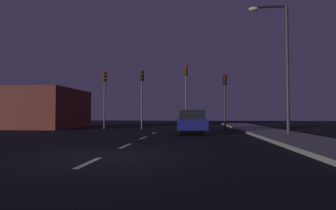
# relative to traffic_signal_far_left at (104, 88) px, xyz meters

# --- Properties ---
(ground_plane) EXTENTS (80.00, 80.00, 0.00)m
(ground_plane) POSITION_rel_traffic_signal_far_left_xyz_m (5.08, -8.20, -3.48)
(ground_plane) COLOR black
(sidewalk_curb_right) EXTENTS (3.00, 40.00, 0.15)m
(sidewalk_curb_right) POSITION_rel_traffic_signal_far_left_xyz_m (12.58, -8.20, -3.40)
(sidewalk_curb_right) COLOR gray
(sidewalk_curb_right) RESTS_ON ground_plane
(lane_stripe_nearest) EXTENTS (0.16, 1.60, 0.01)m
(lane_stripe_nearest) POSITION_rel_traffic_signal_far_left_xyz_m (5.08, -16.40, -3.47)
(lane_stripe_nearest) COLOR silver
(lane_stripe_nearest) RESTS_ON ground_plane
(lane_stripe_second) EXTENTS (0.16, 1.60, 0.01)m
(lane_stripe_second) POSITION_rel_traffic_signal_far_left_xyz_m (5.08, -12.60, -3.47)
(lane_stripe_second) COLOR silver
(lane_stripe_second) RESTS_ON ground_plane
(lane_stripe_third) EXTENTS (0.16, 1.60, 0.01)m
(lane_stripe_third) POSITION_rel_traffic_signal_far_left_xyz_m (5.08, -8.80, -3.47)
(lane_stripe_third) COLOR silver
(lane_stripe_third) RESTS_ON ground_plane
(lane_stripe_fourth) EXTENTS (0.16, 1.60, 0.01)m
(lane_stripe_fourth) POSITION_rel_traffic_signal_far_left_xyz_m (5.08, -5.00, -3.47)
(lane_stripe_fourth) COLOR silver
(lane_stripe_fourth) RESTS_ON ground_plane
(traffic_signal_far_left) EXTENTS (0.32, 0.38, 4.96)m
(traffic_signal_far_left) POSITION_rel_traffic_signal_far_left_xyz_m (0.00, 0.00, 0.00)
(traffic_signal_far_left) COLOR #4C4C51
(traffic_signal_far_left) RESTS_ON ground_plane
(traffic_signal_center_left) EXTENTS (0.32, 0.38, 4.98)m
(traffic_signal_center_left) POSITION_rel_traffic_signal_far_left_xyz_m (3.28, 0.00, 0.01)
(traffic_signal_center_left) COLOR #4C4C51
(traffic_signal_center_left) RESTS_ON ground_plane
(traffic_signal_center_right) EXTENTS (0.32, 0.38, 5.39)m
(traffic_signal_center_right) POSITION_rel_traffic_signal_far_left_xyz_m (7.06, 0.00, 0.27)
(traffic_signal_center_right) COLOR #4C4C51
(traffic_signal_center_right) RESTS_ON ground_plane
(traffic_signal_far_right) EXTENTS (0.32, 0.38, 4.56)m
(traffic_signal_far_right) POSITION_rel_traffic_signal_far_left_xyz_m (10.28, -0.00, -0.26)
(traffic_signal_far_right) COLOR #2D2D30
(traffic_signal_far_right) RESTS_ON ground_plane
(car_stopped_ahead) EXTENTS (2.03, 4.64, 1.50)m
(car_stopped_ahead) POSITION_rel_traffic_signal_far_left_xyz_m (7.59, -5.29, -2.71)
(car_stopped_ahead) COLOR navy
(car_stopped_ahead) RESTS_ON ground_plane
(street_lamp_right) EXTENTS (2.16, 0.36, 7.35)m
(street_lamp_right) POSITION_rel_traffic_signal_far_left_xyz_m (12.54, -7.51, 0.96)
(street_lamp_right) COLOR #2D2D30
(street_lamp_right) RESTS_ON ground_plane
(storefront_left) EXTENTS (4.95, 7.40, 3.53)m
(storefront_left) POSITION_rel_traffic_signal_far_left_xyz_m (-5.40, 0.85, -1.71)
(storefront_left) COLOR maroon
(storefront_left) RESTS_ON ground_plane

